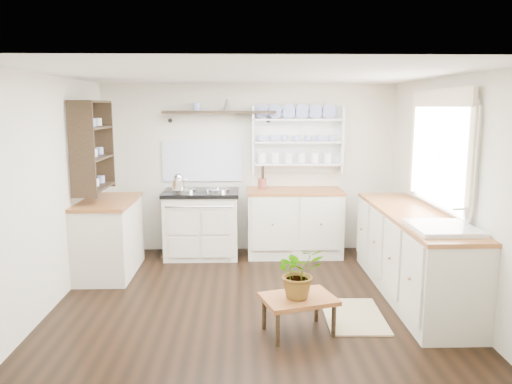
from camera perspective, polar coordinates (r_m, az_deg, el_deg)
floor at (r=5.34m, az=-0.44°, el=-12.19°), size 4.00×3.80×0.01m
wall_back at (r=6.90m, az=-0.76°, el=2.72°), size 4.00×0.02×2.30m
wall_right at (r=5.44m, az=21.11°, el=0.17°), size 0.02×3.80×2.30m
wall_left at (r=5.37m, az=-22.32°, el=-0.03°), size 0.02×3.80×2.30m
ceiling at (r=4.96m, az=-0.47°, el=13.29°), size 4.00×3.80×0.01m
window at (r=5.51m, az=20.29°, el=4.68°), size 0.08×1.55×1.22m
aga_cooker at (r=6.72m, az=-6.23°, el=-3.56°), size 1.00×0.69×0.92m
back_cabinets at (r=6.76m, az=4.39°, el=-3.39°), size 1.27×0.63×0.90m
right_cabinets at (r=5.57m, az=17.42°, el=-6.68°), size 0.62×2.43×0.90m
belfast_sink at (r=4.81m, az=20.51°, el=-5.25°), size 0.55×0.60×0.45m
left_cabinets at (r=6.26m, az=-16.44°, el=-4.85°), size 0.62×1.13×0.90m
plate_rack at (r=6.87m, az=4.69°, el=6.05°), size 1.20×0.22×0.90m
high_shelf at (r=6.73m, az=-4.21°, el=9.00°), size 1.50×0.29×0.16m
left_shelving at (r=6.12m, az=-18.20°, el=5.11°), size 0.28×0.80×1.05m
kettle at (r=6.52m, az=-8.86°, el=1.17°), size 0.17×0.17×0.21m
utensil_crock at (r=6.71m, az=0.71°, el=0.99°), size 0.11×0.11×0.13m
center_table at (r=4.52m, az=4.88°, el=-12.38°), size 0.73×0.61×0.34m
potted_plant at (r=4.43m, az=4.93°, el=-9.09°), size 0.50×0.47×0.46m
floor_rug at (r=5.02m, az=11.09°, el=-13.74°), size 0.57×0.86×0.02m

